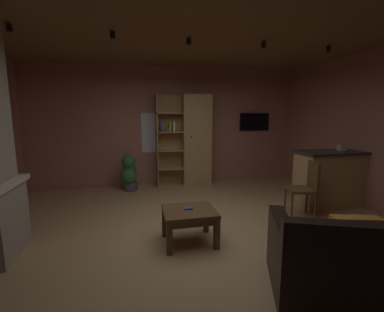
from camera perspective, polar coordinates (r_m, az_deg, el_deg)
The scene contains 18 objects.
floor at distance 3.83m, azimuth 1.36°, elevation -16.81°, with size 6.38×5.67×0.02m, color tan.
wall_back at distance 6.27m, azimuth -4.92°, elevation 6.54°, with size 6.50×0.06×2.78m, color #AD7060.
ceiling at distance 3.63m, azimuth 1.54°, elevation 27.21°, with size 6.38×5.67×0.02m, color brown.
window_pane_back at distance 6.22m, azimuth -7.44°, elevation 5.12°, with size 0.78×0.01×0.93m, color white.
bookshelf_cabinet at distance 6.12m, azimuth 0.20°, elevation 3.37°, with size 1.27×0.41×2.12m.
kitchen_bar_counter at distance 5.47m, azimuth 28.82°, elevation -4.26°, with size 1.42×0.61×1.01m.
tissue_box at distance 5.49m, azimuth 30.12°, elevation 1.61°, with size 0.12×0.12×0.11m, color #BFB299.
leather_couch at distance 2.98m, azimuth 34.02°, elevation -19.67°, with size 1.80×1.41×0.84m.
coffee_table at distance 3.45m, azimuth -0.61°, elevation -13.14°, with size 0.67×0.58×0.45m.
table_book_0 at distance 3.44m, azimuth -0.81°, elevation -11.44°, with size 0.10×0.08×0.02m, color #2D4C8C.
dining_chair at distance 4.60m, azimuth 23.80°, elevation -5.99°, with size 0.52×0.52×0.92m.
potted_floor_plant at distance 5.87m, azimuth -13.73°, elevation -3.59°, with size 0.37×0.37×0.81m.
wall_mounted_tv at distance 6.84m, azimuth 13.58°, elevation 7.33°, with size 0.78×0.06×0.44m.
track_light_spot_0 at distance 4.18m, azimuth -35.29°, elevation 22.04°, with size 0.07×0.07×0.09m, color black.
track_light_spot_1 at distance 3.94m, azimuth -17.10°, elevation 24.14°, with size 0.07×0.07×0.09m, color black.
track_light_spot_2 at distance 4.09m, azimuth -0.71°, elevation 23.94°, with size 0.07×0.07×0.09m, color black.
track_light_spot_3 at distance 4.41m, azimuth 15.49°, elevation 22.53°, with size 0.07×0.07×0.09m, color black.
track_light_spot_4 at distance 5.02m, azimuth 27.86°, elevation 20.15°, with size 0.07×0.07×0.09m, color black.
Camera 1 is at (-0.83, -3.35, 1.66)m, focal length 24.20 mm.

